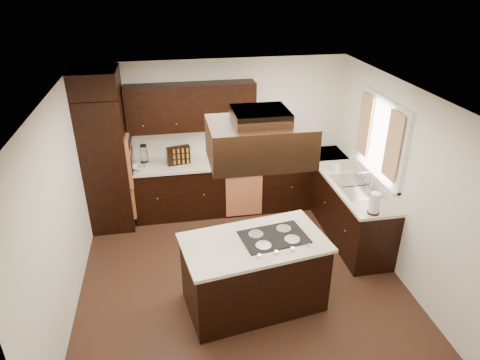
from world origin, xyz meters
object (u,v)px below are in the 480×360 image
at_px(oven_column, 107,163).
at_px(island, 254,274).
at_px(spice_rack, 179,155).
at_px(range_hood, 260,142).

height_order(oven_column, island, oven_column).
distance_m(oven_column, spice_rack, 1.10).
distance_m(range_hood, spice_rack, 2.69).
distance_m(oven_column, range_hood, 3.13).
height_order(island, spice_rack, spice_rack).
relative_size(island, spice_rack, 4.39).
relative_size(range_hood, spice_rack, 2.88).
bearing_deg(island, range_hood, -36.40).
xyz_separation_m(oven_column, spice_rack, (1.09, 0.08, 0.01)).
height_order(oven_column, spice_rack, oven_column).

